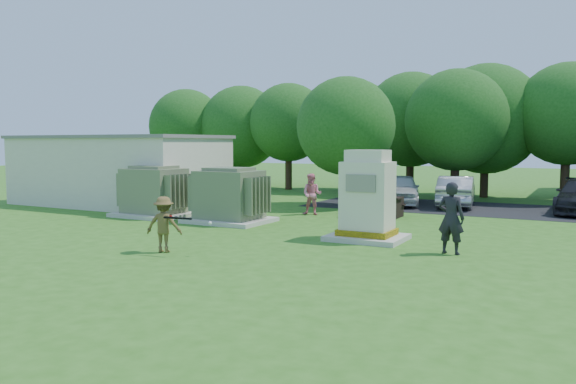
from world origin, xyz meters
The scene contains 15 objects.
ground centered at (0.00, 0.00, 0.00)m, with size 120.00×120.00×0.00m, color #2D6619.
service_building centered at (-11.00, 7.00, 1.60)m, with size 10.00×5.00×3.20m, color beige.
service_building_roof centered at (-11.00, 7.00, 3.27)m, with size 10.20×5.20×0.15m, color slate.
parking_strip centered at (7.00, 13.50, 0.01)m, with size 20.00×6.00×0.01m, color #232326.
transformer_left centered at (-6.50, 4.50, 0.97)m, with size 3.00×2.40×2.07m.
transformer_right centered at (-2.80, 4.50, 0.97)m, with size 3.00×2.40×2.07m.
generator_cabinet centered at (3.18, 3.26, 1.22)m, with size 2.28×1.87×2.78m.
picnic_table centered at (1.62, 8.55, 0.53)m, with size 1.97×1.48×0.84m.
batter centered at (-1.03, -1.23, 0.77)m, with size 0.99×0.57×1.54m, color brown.
person_by_generator centered at (5.94, 2.26, 0.98)m, with size 0.71×0.47×1.96m, color black.
person_at_picnic centered at (-0.98, 7.89, 0.86)m, with size 0.84×0.65×1.73m, color pink.
car_white centered at (1.08, 13.43, 0.74)m, with size 1.76×4.37×1.49m, color silver.
car_silver_a centered at (3.65, 13.84, 0.73)m, with size 1.54×4.41×1.45m, color #9F9FA4.
batting_equipment centered at (-0.35, -1.32, 0.99)m, with size 1.43×0.49×0.20m.
tree_row centered at (1.75, 18.50, 4.15)m, with size 41.30×13.30×7.30m.
Camera 1 is at (9.22, -12.96, 2.99)m, focal length 35.00 mm.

